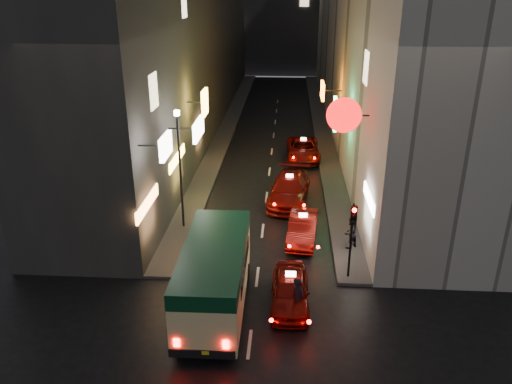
% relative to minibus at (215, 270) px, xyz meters
% --- Properties ---
extents(building_left, '(7.66, 52.23, 18.00)m').
position_rel_minibus_xyz_m(building_left, '(-6.50, 27.97, 7.20)').
color(building_left, '#383532').
rests_on(building_left, ground).
extents(building_right, '(8.01, 52.00, 18.00)m').
position_rel_minibus_xyz_m(building_right, '(9.50, 27.97, 7.20)').
color(building_right, beige).
rests_on(building_right, ground).
extents(sidewalk_left, '(1.50, 52.00, 0.15)m').
position_rel_minibus_xyz_m(sidewalk_left, '(-2.75, 27.98, -1.73)').
color(sidewalk_left, '#42403D').
rests_on(sidewalk_left, ground).
extents(sidewalk_right, '(1.50, 52.00, 0.15)m').
position_rel_minibus_xyz_m(sidewalk_right, '(5.75, 27.98, -1.73)').
color(sidewalk_right, '#42403D').
rests_on(sidewalk_right, ground).
extents(minibus, '(2.40, 6.66, 2.86)m').
position_rel_minibus_xyz_m(minibus, '(0.00, 0.00, 0.00)').
color(minibus, '#F6E399').
rests_on(minibus, ground).
extents(taxi_near, '(1.97, 4.81, 1.70)m').
position_rel_minibus_xyz_m(taxi_near, '(2.95, 0.56, -1.04)').
color(taxi_near, maroon).
rests_on(taxi_near, ground).
extents(taxi_second, '(2.41, 4.89, 1.67)m').
position_rel_minibus_xyz_m(taxi_second, '(3.56, 6.13, -1.05)').
color(taxi_second, maroon).
rests_on(taxi_second, ground).
extents(taxi_third, '(2.99, 5.93, 1.98)m').
position_rel_minibus_xyz_m(taxi_third, '(2.87, 10.93, -0.90)').
color(taxi_third, maroon).
rests_on(taxi_third, ground).
extents(taxi_far, '(2.25, 5.26, 1.83)m').
position_rel_minibus_xyz_m(taxi_far, '(3.87, 18.97, -0.97)').
color(taxi_far, maroon).
rests_on(taxi_far, ground).
extents(pedestrian_crossing, '(0.61, 0.73, 1.91)m').
position_rel_minibus_xyz_m(pedestrian_crossing, '(3.25, -0.23, -0.85)').
color(pedestrian_crossing, black).
rests_on(pedestrian_crossing, ground).
extents(pedestrian_sidewalk, '(0.79, 0.77, 1.81)m').
position_rel_minibus_xyz_m(pedestrian_sidewalk, '(5.83, 5.18, -0.75)').
color(pedestrian_sidewalk, black).
rests_on(pedestrian_sidewalk, sidewalk_right).
extents(traffic_light, '(0.26, 0.43, 3.50)m').
position_rel_minibus_xyz_m(traffic_light, '(5.50, 2.45, 0.88)').
color(traffic_light, black).
rests_on(traffic_light, sidewalk_right).
extents(lamp_post, '(0.28, 0.28, 6.22)m').
position_rel_minibus_xyz_m(lamp_post, '(-2.70, 6.98, 1.92)').
color(lamp_post, black).
rests_on(lamp_post, sidewalk_left).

